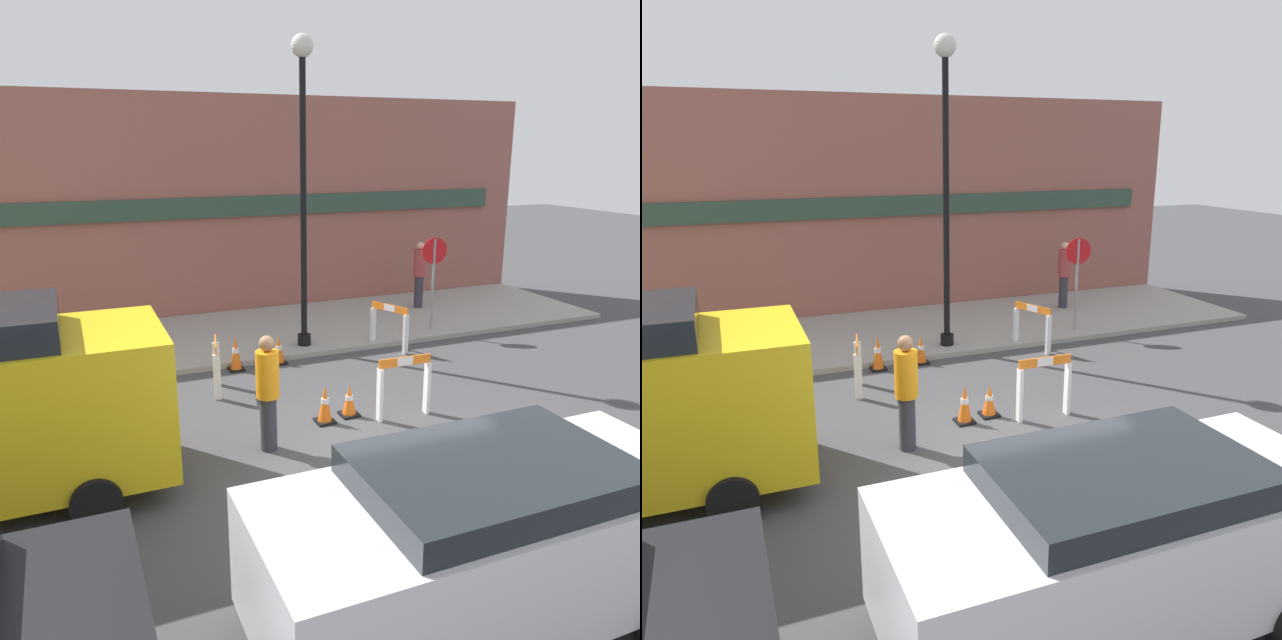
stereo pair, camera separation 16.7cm
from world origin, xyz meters
TOP-DOWN VIEW (x-y plane):
  - ground_plane at (0.00, 0.00)m, footprint 60.00×60.00m
  - sidewalk_slab at (0.00, 6.49)m, footprint 18.00×3.97m
  - storefront_facade at (0.00, 8.55)m, footprint 18.00×0.22m
  - streetlamp_post at (1.04, 5.04)m, footprint 0.44×0.44m
  - stop_sign at (4.22, 5.00)m, footprint 0.60×0.11m
  - barricade_0 at (-1.27, 3.39)m, footprint 0.29×0.77m
  - barricade_1 at (1.28, 1.18)m, footprint 0.93×0.15m
  - barricade_2 at (2.74, 4.35)m, footprint 0.49×0.93m
  - traffic_cone_0 at (0.49, 1.57)m, footprint 0.30×0.30m
  - traffic_cone_1 at (-0.67, 4.36)m, footprint 0.30×0.30m
  - traffic_cone_2 at (0.02, 1.48)m, footprint 0.30×0.30m
  - traffic_cone_3 at (0.24, 4.40)m, footprint 0.30×0.30m
  - person_worker at (-1.09, 0.95)m, footprint 0.48×0.48m
  - person_pedestrian at (5.02, 6.90)m, footprint 0.35×0.35m
  - parked_car_1 at (-0.35, -3.10)m, footprint 4.27×1.89m

SIDE VIEW (x-z plane):
  - ground_plane at x=0.00m, z-range 0.00..0.00m
  - sidewalk_slab at x=0.00m, z-range 0.00..0.11m
  - traffic_cone_0 at x=0.49m, z-range -0.01..0.53m
  - traffic_cone_3 at x=0.24m, z-range -0.01..0.57m
  - traffic_cone_2 at x=0.02m, z-range -0.01..0.63m
  - traffic_cone_1 at x=-0.67m, z-range -0.01..0.70m
  - barricade_0 at x=-1.27m, z-range 0.03..1.00m
  - barricade_2 at x=2.74m, z-range 0.05..1.06m
  - barricade_1 at x=1.28m, z-range 0.05..1.09m
  - person_worker at x=-1.09m, z-range 0.07..1.81m
  - parked_car_1 at x=-0.35m, z-range 0.11..1.81m
  - person_pedestrian at x=5.02m, z-range 0.18..1.94m
  - stop_sign at x=4.22m, z-range 0.48..2.64m
  - storefront_facade at x=0.00m, z-range 0.00..5.50m
  - streetlamp_post at x=1.04m, z-range 0.94..7.18m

